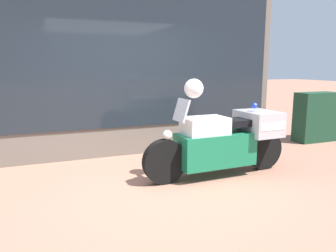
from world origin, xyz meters
TOP-DOWN VIEW (x-y plane):
  - ground_plane at (0.00, 0.00)m, footprint 60.00×60.00m
  - shop_building at (-0.41, 2.00)m, footprint 6.41×0.55m
  - window_display at (0.36, 2.03)m, footprint 5.09×0.30m
  - paramedic_motorcycle at (1.17, 0.15)m, footprint 2.39×0.72m
  - utility_cabinet at (4.27, 1.42)m, footprint 0.95×0.42m
  - white_helmet at (0.61, 0.13)m, footprint 0.28×0.28m

SIDE VIEW (x-z plane):
  - ground_plane at x=0.00m, z-range 0.00..0.00m
  - window_display at x=0.36m, z-range -0.54..1.52m
  - utility_cabinet at x=4.27m, z-range 0.00..1.09m
  - paramedic_motorcycle at x=1.17m, z-range -0.05..1.16m
  - white_helmet at x=0.61m, z-range 1.21..1.49m
  - shop_building at x=-0.41m, z-range 0.01..3.92m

